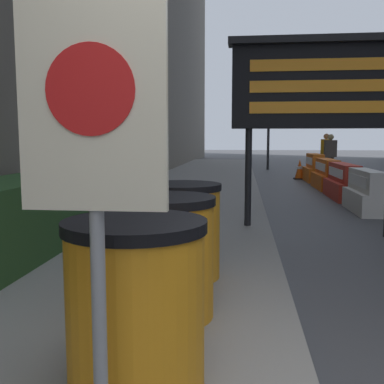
{
  "coord_description": "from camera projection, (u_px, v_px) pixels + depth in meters",
  "views": [
    {
      "loc": [
        -0.42,
        -1.64,
        1.43
      ],
      "look_at": [
        -1.6,
        8.74,
        0.2
      ],
      "focal_mm": 42.0,
      "sensor_mm": 36.0,
      "label": 1
    }
  ],
  "objects": [
    {
      "name": "barrel_drum_foreground",
      "position": [
        136.0,
        303.0,
        2.34
      ],
      "size": [
        0.75,
        0.75,
        0.89
      ],
      "color": "orange",
      "rests_on": "sidewalk_left"
    },
    {
      "name": "barrel_drum_middle",
      "position": [
        165.0,
        256.0,
        3.29
      ],
      "size": [
        0.75,
        0.75,
        0.89
      ],
      "color": "orange",
      "rests_on": "sidewalk_left"
    },
    {
      "name": "barrel_drum_back",
      "position": [
        182.0,
        230.0,
        4.24
      ],
      "size": [
        0.75,
        0.75,
        0.89
      ],
      "color": "orange",
      "rests_on": "sidewalk_left"
    },
    {
      "name": "warning_sign",
      "position": [
        93.0,
        128.0,
        1.73
      ],
      "size": [
        0.58,
        0.08,
        1.95
      ],
      "color": "gray",
      "rests_on": "sidewalk_left"
    },
    {
      "name": "message_board",
      "position": [
        321.0,
        86.0,
        6.47
      ],
      "size": [
        2.67,
        0.36,
        2.87
      ],
      "color": "black",
      "rests_on": "ground_plane"
    },
    {
      "name": "jersey_barrier_white",
      "position": [
        366.0,
        194.0,
        8.84
      ],
      "size": [
        0.57,
        1.66,
        0.83
      ],
      "color": "silver",
      "rests_on": "ground_plane"
    },
    {
      "name": "jersey_barrier_red_striped",
      "position": [
        343.0,
        183.0,
        10.87
      ],
      "size": [
        0.62,
        1.96,
        0.84
      ],
      "color": "red",
      "rests_on": "ground_plane"
    },
    {
      "name": "jersey_barrier_orange_far",
      "position": [
        327.0,
        176.0,
        13.02
      ],
      "size": [
        0.63,
        1.93,
        0.86
      ],
      "color": "orange",
      "rests_on": "ground_plane"
    },
    {
      "name": "jersey_barrier_orange_near",
      "position": [
        315.0,
        169.0,
        15.26
      ],
      "size": [
        0.61,
        1.63,
        0.94
      ],
      "color": "orange",
      "rests_on": "ground_plane"
    },
    {
      "name": "traffic_cone_near",
      "position": [
        300.0,
        169.0,
        16.19
      ],
      "size": [
        0.41,
        0.41,
        0.73
      ],
      "color": "black",
      "rests_on": "ground_plane"
    },
    {
      "name": "traffic_light_near_curb",
      "position": [
        269.0,
        101.0,
        20.88
      ],
      "size": [
        0.28,
        0.45,
        4.43
      ],
      "color": "#2D2D30",
      "rests_on": "ground_plane"
    },
    {
      "name": "pedestrian_worker",
      "position": [
        326.0,
        151.0,
        17.8
      ],
      "size": [
        0.36,
        0.49,
        1.66
      ],
      "rotation": [
        0.0,
        0.0,
        4.97
      ],
      "color": "#514C42",
      "rests_on": "ground_plane"
    },
    {
      "name": "pedestrian_passerby",
      "position": [
        330.0,
        152.0,
        16.4
      ],
      "size": [
        0.43,
        0.26,
        1.62
      ],
      "rotation": [
        0.0,
        0.0,
        0.01
      ],
      "color": "#514C42",
      "rests_on": "ground_plane"
    }
  ]
}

